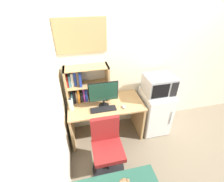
# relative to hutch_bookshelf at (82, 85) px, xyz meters

# --- Properties ---
(wall_back) EXTENTS (6.40, 0.04, 2.60)m
(wall_back) POSITION_rel_hutch_bookshelf_xyz_m (1.69, 0.14, 0.29)
(wall_back) COLOR silver
(wall_back) RESTS_ON ground_plane
(wall_left) EXTENTS (0.04, 4.40, 2.60)m
(wall_left) POSITION_rel_hutch_bookshelf_xyz_m (-0.33, -1.48, 0.29)
(wall_left) COLOR silver
(wall_left) RESTS_ON ground_plane
(desk) EXTENTS (1.23, 0.62, 0.72)m
(desk) POSITION_rel_hutch_bookshelf_xyz_m (0.35, -0.19, -0.51)
(desk) COLOR tan
(desk) RESTS_ON ground_plane
(hutch_bookshelf) EXTENTS (0.69, 0.26, 0.60)m
(hutch_bookshelf) POSITION_rel_hutch_bookshelf_xyz_m (0.00, 0.00, 0.00)
(hutch_bookshelf) COLOR tan
(hutch_bookshelf) RESTS_ON desk
(monitor) EXTENTS (0.46, 0.17, 0.44)m
(monitor) POSITION_rel_hutch_bookshelf_xyz_m (0.31, -0.26, -0.04)
(monitor) COLOR black
(monitor) RESTS_ON desk
(keyboard) EXTENTS (0.40, 0.13, 0.02)m
(keyboard) POSITION_rel_hutch_bookshelf_xyz_m (0.28, -0.34, -0.28)
(keyboard) COLOR black
(keyboard) RESTS_ON desk
(computer_mouse) EXTENTS (0.05, 0.09, 0.04)m
(computer_mouse) POSITION_rel_hutch_bookshelf_xyz_m (0.61, -0.36, -0.27)
(computer_mouse) COLOR silver
(computer_mouse) RESTS_ON desk
(water_bottle) EXTENTS (0.07, 0.07, 0.21)m
(water_bottle) POSITION_rel_hutch_bookshelf_xyz_m (-0.20, -0.22, -0.19)
(water_bottle) COLOR silver
(water_bottle) RESTS_ON desk
(mini_fridge) EXTENTS (0.48, 0.56, 0.81)m
(mini_fridge) POSITION_rel_hutch_bookshelf_xyz_m (1.26, -0.21, -0.61)
(mini_fridge) COLOR white
(mini_fridge) RESTS_ON ground_plane
(microwave) EXTENTS (0.48, 0.39, 0.32)m
(microwave) POSITION_rel_hutch_bookshelf_xyz_m (1.26, -0.20, -0.05)
(microwave) COLOR #ADADB2
(microwave) RESTS_ON mini_fridge
(desk_chair) EXTENTS (0.48, 0.48, 0.88)m
(desk_chair) POSITION_rel_hutch_bookshelf_xyz_m (0.24, -0.84, -0.62)
(desk_chair) COLOR black
(desk_chair) RESTS_ON ground_plane
(wall_corkboard) EXTENTS (0.74, 0.02, 0.49)m
(wall_corkboard) POSITION_rel_hutch_bookshelf_xyz_m (0.07, 0.10, 0.74)
(wall_corkboard) COLOR tan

